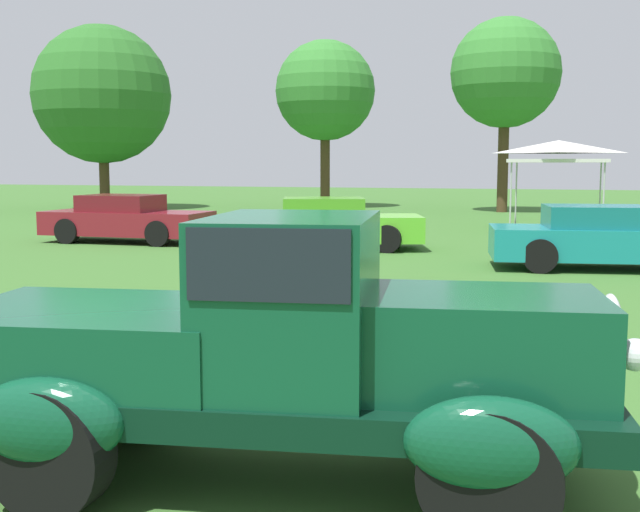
{
  "coord_description": "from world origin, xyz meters",
  "views": [
    {
      "loc": [
        2.15,
        -5.11,
        2.02
      ],
      "look_at": [
        -0.0,
        1.88,
        1.17
      ],
      "focal_mm": 44.87,
      "sensor_mm": 36.0,
      "label": 1
    }
  ],
  "objects_px": {
    "show_car_lime": "(329,224)",
    "show_car_teal": "(602,238)",
    "canopy_tent_left_field": "(559,150)",
    "show_car_burgundy": "(126,219)",
    "feature_pickup_truck": "(280,348)"
  },
  "relations": [
    {
      "from": "show_car_teal",
      "to": "show_car_lime",
      "type": "bearing_deg",
      "value": 162.72
    },
    {
      "from": "feature_pickup_truck",
      "to": "show_car_burgundy",
      "type": "distance_m",
      "value": 16.27
    },
    {
      "from": "show_car_burgundy",
      "to": "show_car_teal",
      "type": "xyz_separation_m",
      "value": [
        11.5,
        -1.98,
        -0.0
      ]
    },
    {
      "from": "show_car_burgundy",
      "to": "canopy_tent_left_field",
      "type": "distance_m",
      "value": 12.81
    },
    {
      "from": "feature_pickup_truck",
      "to": "show_car_teal",
      "type": "height_order",
      "value": "feature_pickup_truck"
    },
    {
      "from": "show_car_lime",
      "to": "canopy_tent_left_field",
      "type": "xyz_separation_m",
      "value": [
        5.05,
        7.16,
        1.82
      ]
    },
    {
      "from": "show_car_lime",
      "to": "canopy_tent_left_field",
      "type": "relative_size",
      "value": 1.6
    },
    {
      "from": "show_car_lime",
      "to": "canopy_tent_left_field",
      "type": "bearing_deg",
      "value": 54.78
    },
    {
      "from": "show_car_lime",
      "to": "show_car_teal",
      "type": "xyz_separation_m",
      "value": [
        6.01,
        -1.87,
        -0.0
      ]
    },
    {
      "from": "show_car_burgundy",
      "to": "canopy_tent_left_field",
      "type": "xyz_separation_m",
      "value": [
        10.55,
        7.05,
        1.82
      ]
    },
    {
      "from": "feature_pickup_truck",
      "to": "show_car_lime",
      "type": "xyz_separation_m",
      "value": [
        -3.63,
        13.37,
        -0.26
      ]
    },
    {
      "from": "feature_pickup_truck",
      "to": "canopy_tent_left_field",
      "type": "relative_size",
      "value": 1.53
    },
    {
      "from": "show_car_burgundy",
      "to": "show_car_lime",
      "type": "distance_m",
      "value": 5.5
    },
    {
      "from": "feature_pickup_truck",
      "to": "show_car_lime",
      "type": "bearing_deg",
      "value": 105.18
    },
    {
      "from": "show_car_burgundy",
      "to": "show_car_teal",
      "type": "height_order",
      "value": "same"
    }
  ]
}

